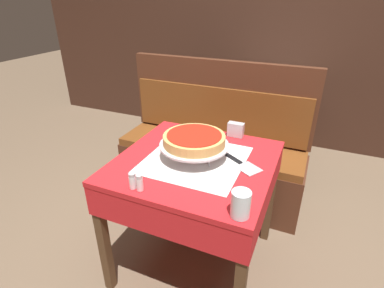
{
  "coord_description": "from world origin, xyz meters",
  "views": [
    {
      "loc": [
        0.55,
        -1.32,
        1.59
      ],
      "look_at": [
        -0.02,
        -0.01,
        0.86
      ],
      "focal_mm": 28.0,
      "sensor_mm": 36.0,
      "label": 1
    }
  ],
  "objects_px": {
    "dining_table_front": "(195,177)",
    "condiment_caddy": "(271,86)",
    "napkin_holder": "(236,130)",
    "deep_dish_pizza": "(194,139)",
    "dining_table_rear": "(266,102)",
    "pizza_pan_stand": "(194,145)",
    "pizza_server": "(241,164)",
    "pepper_shaker": "(140,183)",
    "salt_shaker": "(132,181)",
    "booth_bench": "(211,158)",
    "water_glass_near": "(241,204)"
  },
  "relations": [
    {
      "from": "dining_table_front",
      "to": "condiment_caddy",
      "type": "xyz_separation_m",
      "value": [
        0.15,
        1.49,
        0.16
      ]
    },
    {
      "from": "napkin_holder",
      "to": "condiment_caddy",
      "type": "xyz_separation_m",
      "value": [
        0.03,
        1.11,
        -0.0
      ]
    },
    {
      "from": "condiment_caddy",
      "to": "dining_table_front",
      "type": "bearing_deg",
      "value": -95.61
    },
    {
      "from": "dining_table_front",
      "to": "deep_dish_pizza",
      "type": "distance_m",
      "value": 0.23
    },
    {
      "from": "dining_table_rear",
      "to": "napkin_holder",
      "type": "xyz_separation_m",
      "value": [
        0.0,
        -1.12,
        0.16
      ]
    },
    {
      "from": "dining_table_rear",
      "to": "pizza_pan_stand",
      "type": "xyz_separation_m",
      "value": [
        -0.13,
        -1.47,
        0.19
      ]
    },
    {
      "from": "dining_table_rear",
      "to": "pizza_server",
      "type": "distance_m",
      "value": 1.46
    },
    {
      "from": "dining_table_rear",
      "to": "napkin_holder",
      "type": "height_order",
      "value": "napkin_holder"
    },
    {
      "from": "dining_table_front",
      "to": "pepper_shaker",
      "type": "distance_m",
      "value": 0.42
    },
    {
      "from": "pizza_server",
      "to": "condiment_caddy",
      "type": "height_order",
      "value": "condiment_caddy"
    },
    {
      "from": "dining_table_rear",
      "to": "salt_shaker",
      "type": "height_order",
      "value": "salt_shaker"
    },
    {
      "from": "dining_table_rear",
      "to": "deep_dish_pizza",
      "type": "xyz_separation_m",
      "value": [
        -0.13,
        -1.47,
        0.23
      ]
    },
    {
      "from": "booth_bench",
      "to": "pepper_shaker",
      "type": "distance_m",
      "value": 1.21
    },
    {
      "from": "pizza_server",
      "to": "dining_table_rear",
      "type": "bearing_deg",
      "value": 95.24
    },
    {
      "from": "pizza_server",
      "to": "pepper_shaker",
      "type": "bearing_deg",
      "value": -131.99
    },
    {
      "from": "napkin_holder",
      "to": "condiment_caddy",
      "type": "distance_m",
      "value": 1.11
    },
    {
      "from": "salt_shaker",
      "to": "napkin_holder",
      "type": "bearing_deg",
      "value": 69.12
    },
    {
      "from": "pizza_pan_stand",
      "to": "water_glass_near",
      "type": "distance_m",
      "value": 0.52
    },
    {
      "from": "dining_table_front",
      "to": "booth_bench",
      "type": "distance_m",
      "value": 0.83
    },
    {
      "from": "pizza_server",
      "to": "water_glass_near",
      "type": "height_order",
      "value": "water_glass_near"
    },
    {
      "from": "pizza_server",
      "to": "pepper_shaker",
      "type": "xyz_separation_m",
      "value": [
        -0.37,
        -0.41,
        0.04
      ]
    },
    {
      "from": "napkin_holder",
      "to": "booth_bench",
      "type": "bearing_deg",
      "value": 127.45
    },
    {
      "from": "booth_bench",
      "to": "pepper_shaker",
      "type": "bearing_deg",
      "value": -87.9
    },
    {
      "from": "napkin_holder",
      "to": "pepper_shaker",
      "type": "bearing_deg",
      "value": -108.18
    },
    {
      "from": "booth_bench",
      "to": "dining_table_rear",
      "type": "bearing_deg",
      "value": 69.37
    },
    {
      "from": "booth_bench",
      "to": "water_glass_near",
      "type": "distance_m",
      "value": 1.31
    },
    {
      "from": "dining_table_front",
      "to": "booth_bench",
      "type": "height_order",
      "value": "booth_bench"
    },
    {
      "from": "salt_shaker",
      "to": "pepper_shaker",
      "type": "height_order",
      "value": "same"
    },
    {
      "from": "water_glass_near",
      "to": "napkin_holder",
      "type": "bearing_deg",
      "value": 107.35
    },
    {
      "from": "pizza_server",
      "to": "salt_shaker",
      "type": "height_order",
      "value": "salt_shaker"
    },
    {
      "from": "deep_dish_pizza",
      "to": "pepper_shaker",
      "type": "relative_size",
      "value": 4.15
    },
    {
      "from": "dining_table_front",
      "to": "condiment_caddy",
      "type": "relative_size",
      "value": 5.56
    },
    {
      "from": "dining_table_front",
      "to": "deep_dish_pizza",
      "type": "height_order",
      "value": "deep_dish_pizza"
    },
    {
      "from": "dining_table_rear",
      "to": "dining_table_front",
      "type": "bearing_deg",
      "value": -94.37
    },
    {
      "from": "pizza_pan_stand",
      "to": "pizza_server",
      "type": "distance_m",
      "value": 0.27
    },
    {
      "from": "pizza_server",
      "to": "napkin_holder",
      "type": "xyz_separation_m",
      "value": [
        -0.13,
        0.33,
        0.04
      ]
    },
    {
      "from": "booth_bench",
      "to": "pizza_pan_stand",
      "type": "bearing_deg",
      "value": -78.36
    },
    {
      "from": "booth_bench",
      "to": "pizza_server",
      "type": "bearing_deg",
      "value": -59.55
    },
    {
      "from": "deep_dish_pizza",
      "to": "napkin_holder",
      "type": "height_order",
      "value": "deep_dish_pizza"
    },
    {
      "from": "water_glass_near",
      "to": "condiment_caddy",
      "type": "bearing_deg",
      "value": 96.24
    },
    {
      "from": "dining_table_front",
      "to": "pizza_pan_stand",
      "type": "height_order",
      "value": "pizza_pan_stand"
    },
    {
      "from": "pizza_pan_stand",
      "to": "condiment_caddy",
      "type": "distance_m",
      "value": 1.48
    },
    {
      "from": "salt_shaker",
      "to": "napkin_holder",
      "type": "height_order",
      "value": "napkin_holder"
    },
    {
      "from": "pepper_shaker",
      "to": "pizza_server",
      "type": "bearing_deg",
      "value": 48.01
    },
    {
      "from": "pizza_pan_stand",
      "to": "pizza_server",
      "type": "relative_size",
      "value": 1.52
    },
    {
      "from": "water_glass_near",
      "to": "napkin_holder",
      "type": "relative_size",
      "value": 1.17
    },
    {
      "from": "booth_bench",
      "to": "pepper_shaker",
      "type": "height_order",
      "value": "booth_bench"
    },
    {
      "from": "pepper_shaker",
      "to": "condiment_caddy",
      "type": "bearing_deg",
      "value": 81.67
    },
    {
      "from": "pizza_server",
      "to": "water_glass_near",
      "type": "xyz_separation_m",
      "value": [
        0.1,
        -0.4,
        0.05
      ]
    },
    {
      "from": "pizza_server",
      "to": "condiment_caddy",
      "type": "distance_m",
      "value": 1.44
    }
  ]
}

